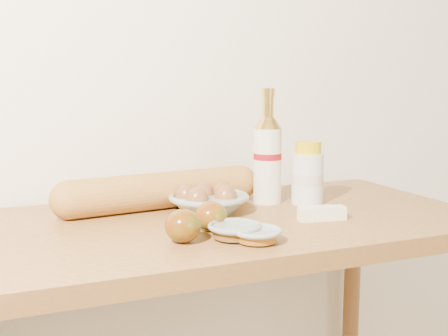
{
  "coord_description": "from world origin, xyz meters",
  "views": [
    {
      "loc": [
        -0.46,
        0.04,
        1.21
      ],
      "look_at": [
        0.0,
        1.15,
        1.02
      ],
      "focal_mm": 45.0,
      "sensor_mm": 36.0,
      "label": 1
    }
  ],
  "objects_px": {
    "table": "(219,271)",
    "baguette": "(161,191)",
    "bourbon_bottle": "(268,157)",
    "cream_bottle": "(308,175)",
    "egg_bowl": "(208,201)"
  },
  "relations": [
    {
      "from": "table",
      "to": "baguette",
      "type": "xyz_separation_m",
      "value": [
        -0.09,
        0.15,
        0.17
      ]
    },
    {
      "from": "table",
      "to": "bourbon_bottle",
      "type": "distance_m",
      "value": 0.32
    },
    {
      "from": "cream_bottle",
      "to": "baguette",
      "type": "xyz_separation_m",
      "value": [
        -0.36,
        0.09,
        -0.03
      ]
    },
    {
      "from": "bourbon_bottle",
      "to": "baguette",
      "type": "xyz_separation_m",
      "value": [
        -0.27,
        0.04,
        -0.07
      ]
    },
    {
      "from": "table",
      "to": "cream_bottle",
      "type": "bearing_deg",
      "value": 12.45
    },
    {
      "from": "cream_bottle",
      "to": "baguette",
      "type": "bearing_deg",
      "value": 174.09
    },
    {
      "from": "table",
      "to": "cream_bottle",
      "type": "height_order",
      "value": "cream_bottle"
    },
    {
      "from": "bourbon_bottle",
      "to": "baguette",
      "type": "relative_size",
      "value": 0.54
    },
    {
      "from": "table",
      "to": "baguette",
      "type": "distance_m",
      "value": 0.24
    },
    {
      "from": "egg_bowl",
      "to": "baguette",
      "type": "xyz_separation_m",
      "value": [
        -0.09,
        0.08,
        0.02
      ]
    },
    {
      "from": "bourbon_bottle",
      "to": "cream_bottle",
      "type": "distance_m",
      "value": 0.11
    },
    {
      "from": "bourbon_bottle",
      "to": "egg_bowl",
      "type": "distance_m",
      "value": 0.2
    },
    {
      "from": "baguette",
      "to": "cream_bottle",
      "type": "bearing_deg",
      "value": -20.38
    },
    {
      "from": "table",
      "to": "cream_bottle",
      "type": "xyz_separation_m",
      "value": [
        0.26,
        0.06,
        0.2
      ]
    },
    {
      "from": "cream_bottle",
      "to": "egg_bowl",
      "type": "xyz_separation_m",
      "value": [
        -0.26,
        0.01,
        -0.05
      ]
    }
  ]
}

